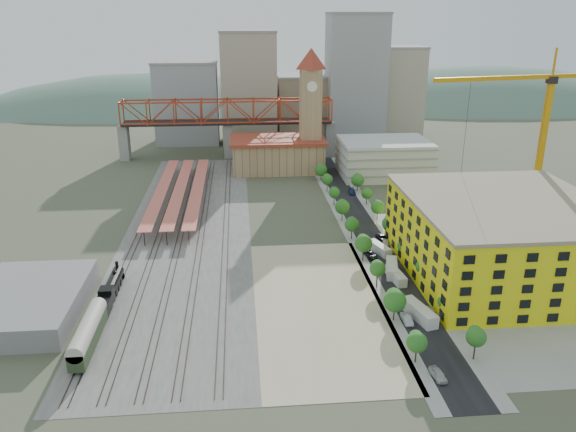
{
  "coord_description": "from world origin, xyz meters",
  "views": [
    {
      "loc": [
        -20.42,
        -139.98,
        60.04
      ],
      "look_at": [
        -8.15,
        -1.82,
        10.0
      ],
      "focal_mm": 35.0,
      "sensor_mm": 36.0,
      "label": 1
    }
  ],
  "objects": [
    {
      "name": "street_asphalt",
      "position": [
        16.0,
        15.0,
        0.03
      ],
      "size": [
        12.0,
        170.0,
        0.06
      ],
      "primitive_type": "cube",
      "color": "black",
      "rests_on": "ground"
    },
    {
      "name": "sidewalk_west",
      "position": [
        10.5,
        15.0,
        0.02
      ],
      "size": [
        3.0,
        170.0,
        0.04
      ],
      "primitive_type": "cube",
      "color": "gray",
      "rests_on": "ground"
    },
    {
      "name": "ground",
      "position": [
        0.0,
        0.0,
        0.0
      ],
      "size": [
        400.0,
        400.0,
        0.0
      ],
      "primitive_type": "plane",
      "color": "#474C38",
      "rests_on": "ground"
    },
    {
      "name": "distant_hills",
      "position": [
        45.28,
        260.0,
        -79.54
      ],
      "size": [
        647.0,
        264.0,
        227.0
      ],
      "color": "#4C6B59",
      "rests_on": "ground"
    },
    {
      "name": "rail_tracks",
      "position": [
        -37.8,
        17.5,
        0.15
      ],
      "size": [
        26.56,
        160.0,
        0.18
      ],
      "color": "#382B23",
      "rests_on": "ground"
    },
    {
      "name": "dirt_lot",
      "position": [
        -4.0,
        -31.5,
        0.03
      ],
      "size": [
        28.0,
        67.0,
        0.06
      ],
      "primitive_type": "cube",
      "color": "tan",
      "rests_on": "ground"
    },
    {
      "name": "site_trailer_c",
      "position": [
        16.0,
        -17.82,
        1.33
      ],
      "size": [
        4.71,
        10.08,
        2.67
      ],
      "primitive_type": "cube",
      "rotation": [
        0.0,
        0.0,
        -0.23
      ],
      "color": "silver",
      "rests_on": "ground"
    },
    {
      "name": "car_7",
      "position": [
        19.0,
        46.97,
        0.8
      ],
      "size": [
        2.76,
        5.67,
        1.59
      ],
      "primitive_type": "imported",
      "rotation": [
        0.0,
        0.0,
        -0.1
      ],
      "color": "navy",
      "rests_on": "ground"
    },
    {
      "name": "platform_canopies",
      "position": [
        -41.0,
        45.0,
        3.99
      ],
      "size": [
        16.0,
        80.0,
        4.12
      ],
      "color": "#D85553",
      "rests_on": "ground"
    },
    {
      "name": "coach",
      "position": [
        -50.0,
        -44.74,
        3.13
      ],
      "size": [
        3.22,
        18.72,
        5.88
      ],
      "color": "#27371E",
      "rests_on": "ground"
    },
    {
      "name": "car_4",
      "position": [
        19.0,
        -38.56,
        0.71
      ],
      "size": [
        1.76,
        4.18,
        1.41
      ],
      "primitive_type": "imported",
      "rotation": [
        0.0,
        0.0,
        0.02
      ],
      "color": "silver",
      "rests_on": "ground"
    },
    {
      "name": "car_0",
      "position": [
        13.0,
        -60.0,
        0.79
      ],
      "size": [
        2.45,
        4.84,
        1.58
      ],
      "primitive_type": "imported",
      "rotation": [
        0.0,
        0.0,
        0.13
      ],
      "color": "#BBBBBB",
      "rests_on": "ground"
    },
    {
      "name": "construction_building",
      "position": [
        42.0,
        -20.0,
        9.41
      ],
      "size": [
        44.6,
        50.6,
        18.8
      ],
      "color": "#D4D712",
      "rests_on": "ground"
    },
    {
      "name": "car_2",
      "position": [
        13.0,
        -7.92,
        0.73
      ],
      "size": [
        2.93,
        5.46,
        1.46
      ],
      "primitive_type": "imported",
      "rotation": [
        0.0,
        0.0,
        0.1
      ],
      "color": "black",
      "rests_on": "ground"
    },
    {
      "name": "site_trailer_b",
      "position": [
        16.0,
        -21.74,
        1.18
      ],
      "size": [
        3.16,
        8.82,
        2.36
      ],
      "primitive_type": "cube",
      "rotation": [
        0.0,
        0.0,
        0.11
      ],
      "color": "silver",
      "rests_on": "ground"
    },
    {
      "name": "locomotive",
      "position": [
        -50.0,
        -25.13,
        2.1
      ],
      "size": [
        2.91,
        22.47,
        5.62
      ],
      "color": "black",
      "rests_on": "ground"
    },
    {
      "name": "skyline",
      "position": [
        7.47,
        142.31,
        22.81
      ],
      "size": [
        133.0,
        46.0,
        60.0
      ],
      "color": "#9EA0A3",
      "rests_on": "ground"
    },
    {
      "name": "site_trailer_d",
      "position": [
        16.0,
        -5.1,
        1.2
      ],
      "size": [
        5.08,
        9.05,
        2.4
      ],
      "primitive_type": "cube",
      "rotation": [
        0.0,
        0.0,
        0.34
      ],
      "color": "silver",
      "rests_on": "ground"
    },
    {
      "name": "car_6",
      "position": [
        19.0,
        3.32,
        0.73
      ],
      "size": [
        3.2,
        5.55,
        1.46
      ],
      "primitive_type": "imported",
      "rotation": [
        0.0,
        0.0,
        0.16
      ],
      "color": "black",
      "rests_on": "ground"
    },
    {
      "name": "car_3",
      "position": [
        13.0,
        32.67,
        0.66
      ],
      "size": [
        2.44,
        4.78,
        1.33
      ],
      "primitive_type": "imported",
      "rotation": [
        0.0,
        0.0,
        0.13
      ],
      "color": "navy",
      "rests_on": "ground"
    },
    {
      "name": "ballast_strip",
      "position": [
        -36.0,
        17.5,
        0.03
      ],
      "size": [
        36.0,
        165.0,
        0.06
      ],
      "primitive_type": "cube",
      "color": "#605E59",
      "rests_on": "ground"
    },
    {
      "name": "construction_pad",
      "position": [
        45.0,
        -20.0,
        0.03
      ],
      "size": [
        50.0,
        90.0,
        0.06
      ],
      "primitive_type": "cube",
      "color": "gray",
      "rests_on": "ground"
    },
    {
      "name": "clock_tower",
      "position": [
        8.0,
        79.99,
        28.7
      ],
      "size": [
        12.0,
        12.0,
        52.0
      ],
      "color": "tan",
      "rests_on": "ground"
    },
    {
      "name": "site_trailer_a",
      "position": [
        16.0,
        -39.65,
        1.41
      ],
      "size": [
        5.35,
        10.68,
        2.83
      ],
      "primitive_type": "cube",
      "rotation": [
        0.0,
        0.0,
        0.27
      ],
      "color": "silver",
      "rests_on": "ground"
    },
    {
      "name": "tower_crane",
      "position": [
        61.38,
        7.81,
        31.89
      ],
      "size": [
        47.89,
        10.61,
        51.68
      ],
      "color": "orange",
      "rests_on": "ground"
    },
    {
      "name": "car_1",
      "position": [
        13.0,
        -41.05,
        0.78
      ],
      "size": [
        1.66,
        4.75,
        1.56
      ],
      "primitive_type": "imported",
      "rotation": [
        0.0,
        0.0,
        -0.0
      ],
      "color": "#A7A6AC",
      "rests_on": "ground"
    },
    {
      "name": "car_5",
      "position": [
        19.0,
        0.16,
        0.67
      ],
      "size": [
        1.96,
        4.23,
        1.34
      ],
      "primitive_type": "imported",
      "rotation": [
        0.0,
        0.0,
        -0.14
      ],
      "color": "gray",
      "rests_on": "ground"
    },
    {
      "name": "warehouse",
      "position": [
        -66.0,
        -30.0,
        2.5
      ],
      "size": [
        22.0,
        32.0,
        5.0
      ],
      "primitive_type": "cube",
      "color": "gray",
      "rests_on": "ground"
    },
    {
      "name": "sidewalk_east",
      "position": [
        21.5,
        15.0,
        0.02
      ],
      "size": [
        3.0,
        170.0,
        0.04
      ],
      "primitive_type": "cube",
      "color": "gray",
      "rests_on": "ground"
    },
    {
      "name": "parking_garage",
      "position": [
        36.0,
        70.0,
        7.0
      ],
      "size": [
        34.0,
        26.0,
        14.0
      ],
      "primitive_type": "cube",
      "color": "silver",
      "rests_on": "ground"
    },
    {
      "name": "street_trees",
      "position": [
        16.0,
        5.0,
        0.0
      ],
      "size": [
        15.4,
        124.4,
        8.0
      ],
      "color": "#29621D",
      "rests_on": "ground"
    },
    {
      "name": "truss_bridge",
      "position": [
        -25.0,
        105.0,
        18.86
      ],
      "size": [
        94.0,
        9.6,
        25.6
      ],
      "color": "gray",
      "rests_on": "ground"
    },
    {
      "name": "station_hall",
      "position": [
        -5.0,
        82.0,
        6.67
      ],
      "size": [
        38.0,
        24.0,
        13.1
      ],
      "color": "tan",
      "rests_on": "ground"
    }
  ]
}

